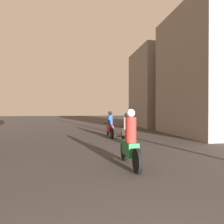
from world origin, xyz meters
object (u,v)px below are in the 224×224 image
building_right_near (213,73)px  building_right_far (161,89)px  motorcycle_green (130,144)px  motorcycle_white (127,131)px  motorcycle_red (110,127)px

building_right_near → building_right_far: building_right_near is taller
motorcycle_green → motorcycle_white: bearing=79.4°
motorcycle_red → motorcycle_white: bearing=-77.4°
building_right_near → building_right_far: bearing=92.5°
motorcycle_white → building_right_far: (6.22, 10.35, 3.20)m
building_right_near → motorcycle_green: bearing=-137.3°
building_right_near → building_right_far: size_ratio=1.08×
building_right_near → motorcycle_red: bearing=-179.2°
motorcycle_green → building_right_near: building_right_near is taller
motorcycle_green → motorcycle_red: size_ratio=1.06×
building_right_far → motorcycle_white: bearing=-121.0°
motorcycle_red → motorcycle_green: bearing=-92.0°
motorcycle_green → motorcycle_red: bearing=87.4°
motorcycle_white → building_right_near: 7.87m
motorcycle_red → building_right_far: bearing=52.6°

